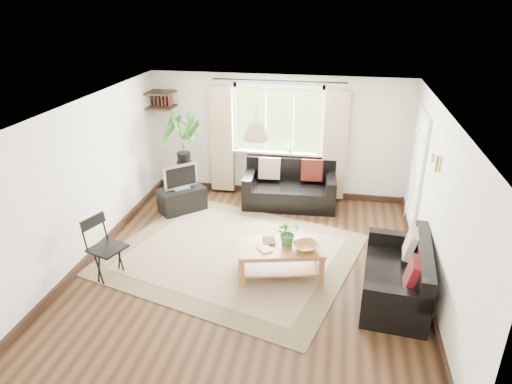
% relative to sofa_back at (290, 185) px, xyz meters
% --- Properties ---
extents(floor, '(5.50, 5.50, 0.00)m').
position_rel_sofa_back_xyz_m(floor, '(-0.30, -2.26, -0.41)').
color(floor, black).
rests_on(floor, ground).
extents(ceiling, '(5.50, 5.50, 0.00)m').
position_rel_sofa_back_xyz_m(ceiling, '(-0.30, -2.26, 1.99)').
color(ceiling, white).
rests_on(ceiling, floor).
extents(wall_back, '(5.00, 0.02, 2.40)m').
position_rel_sofa_back_xyz_m(wall_back, '(-0.30, 0.49, 0.79)').
color(wall_back, silver).
rests_on(wall_back, floor).
extents(wall_front, '(5.00, 0.02, 2.40)m').
position_rel_sofa_back_xyz_m(wall_front, '(-0.30, -5.01, 0.79)').
color(wall_front, silver).
rests_on(wall_front, floor).
extents(wall_left, '(0.02, 5.50, 2.40)m').
position_rel_sofa_back_xyz_m(wall_left, '(-2.80, -2.26, 0.79)').
color(wall_left, silver).
rests_on(wall_left, floor).
extents(wall_right, '(0.02, 5.50, 2.40)m').
position_rel_sofa_back_xyz_m(wall_right, '(2.20, -2.26, 0.79)').
color(wall_right, silver).
rests_on(wall_right, floor).
extents(rug, '(4.27, 3.92, 0.02)m').
position_rel_sofa_back_xyz_m(rug, '(-0.66, -1.98, -0.40)').
color(rug, '#BCAE92').
rests_on(rug, floor).
extents(window, '(2.50, 0.16, 2.16)m').
position_rel_sofa_back_xyz_m(window, '(-0.30, 0.45, 1.14)').
color(window, white).
rests_on(window, wall_back).
extents(door, '(0.06, 0.96, 2.06)m').
position_rel_sofa_back_xyz_m(door, '(2.17, -0.56, 0.59)').
color(door, silver).
rests_on(door, wall_right).
extents(corner_shelf, '(0.50, 0.50, 0.34)m').
position_rel_sofa_back_xyz_m(corner_shelf, '(-2.55, 0.24, 1.48)').
color(corner_shelf, black).
rests_on(corner_shelf, wall_back).
extents(pendant_lamp, '(0.36, 0.36, 0.54)m').
position_rel_sofa_back_xyz_m(pendant_lamp, '(-0.30, -1.86, 1.64)').
color(pendant_lamp, beige).
rests_on(pendant_lamp, ceiling).
extents(wall_sconce, '(0.12, 0.12, 0.28)m').
position_rel_sofa_back_xyz_m(wall_sconce, '(2.13, -1.96, 1.33)').
color(wall_sconce, beige).
rests_on(wall_sconce, wall_right).
extents(sofa_back, '(1.78, 0.97, 0.82)m').
position_rel_sofa_back_xyz_m(sofa_back, '(0.00, 0.00, 0.00)').
color(sofa_back, black).
rests_on(sofa_back, floor).
extents(sofa_right, '(1.68, 0.95, 0.76)m').
position_rel_sofa_back_xyz_m(sofa_right, '(1.73, -2.61, -0.03)').
color(sofa_right, black).
rests_on(sofa_right, floor).
extents(coffee_table, '(1.32, 0.92, 0.49)m').
position_rel_sofa_back_xyz_m(coffee_table, '(0.15, -2.41, -0.16)').
color(coffee_table, brown).
rests_on(coffee_table, floor).
extents(table_plant, '(0.42, 0.40, 0.36)m').
position_rel_sofa_back_xyz_m(table_plant, '(0.24, -2.33, 0.26)').
color(table_plant, '#316C2B').
rests_on(table_plant, coffee_table).
extents(bowl, '(0.49, 0.49, 0.09)m').
position_rel_sofa_back_xyz_m(bowl, '(0.52, -2.44, 0.13)').
color(bowl, '#9E6E36').
rests_on(bowl, coffee_table).
extents(book_a, '(0.27, 0.28, 0.02)m').
position_rel_sofa_back_xyz_m(book_a, '(-0.12, -2.59, 0.09)').
color(book_a, white).
rests_on(book_a, coffee_table).
extents(book_b, '(0.23, 0.28, 0.02)m').
position_rel_sofa_back_xyz_m(book_b, '(-0.11, -2.34, 0.10)').
color(book_b, brown).
rests_on(book_b, coffee_table).
extents(tv_stand, '(0.92, 0.91, 0.45)m').
position_rel_sofa_back_xyz_m(tv_stand, '(-1.95, -0.61, -0.18)').
color(tv_stand, black).
rests_on(tv_stand, floor).
extents(tv, '(0.61, 0.59, 0.49)m').
position_rel_sofa_back_xyz_m(tv, '(-1.95, -0.61, 0.28)').
color(tv, '#A5A5AA').
rests_on(tv, tv_stand).
extents(palm_stand, '(0.80, 0.80, 1.73)m').
position_rel_sofa_back_xyz_m(palm_stand, '(-2.03, -0.13, 0.46)').
color(palm_stand, black).
rests_on(palm_stand, floor).
extents(folding_chair, '(0.61, 0.61, 0.92)m').
position_rel_sofa_back_xyz_m(folding_chair, '(-2.24, -2.90, 0.05)').
color(folding_chair, black).
rests_on(folding_chair, floor).
extents(sill_plant, '(0.14, 0.10, 0.27)m').
position_rel_sofa_back_xyz_m(sill_plant, '(-0.05, 0.37, 0.66)').
color(sill_plant, '#2D6023').
rests_on(sill_plant, window).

